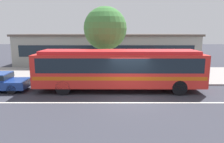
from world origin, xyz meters
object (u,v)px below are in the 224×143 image
(pedestrian_walking_along_curb, at_px, (184,67))
(street_tree_near_stop, at_px, (106,29))
(pedestrian_waiting_near_sign, at_px, (86,69))
(transit_bus, at_px, (120,67))
(pedestrian_standing_by_tree, at_px, (124,69))
(bus_stop_sign, at_px, (175,61))

(pedestrian_walking_along_curb, bearing_deg, street_tree_near_stop, 178.83)
(pedestrian_waiting_near_sign, xyz_separation_m, pedestrian_walking_along_curb, (8.38, 0.58, 0.08))
(transit_bus, distance_m, pedestrian_standing_by_tree, 3.02)
(pedestrian_waiting_near_sign, height_order, pedestrian_walking_along_curb, pedestrian_walking_along_curb)
(pedestrian_standing_by_tree, xyz_separation_m, street_tree_near_stop, (-1.46, 0.60, 3.30))
(pedestrian_standing_by_tree, relative_size, street_tree_near_stop, 0.27)
(pedestrian_walking_along_curb, height_order, bus_stop_sign, bus_stop_sign)
(pedestrian_walking_along_curb, distance_m, bus_stop_sign, 1.92)
(pedestrian_waiting_near_sign, relative_size, bus_stop_sign, 0.60)
(transit_bus, relative_size, pedestrian_walking_along_curb, 6.73)
(pedestrian_waiting_near_sign, height_order, street_tree_near_stop, street_tree_near_stop)
(pedestrian_waiting_near_sign, relative_size, street_tree_near_stop, 0.26)
(street_tree_near_stop, bearing_deg, pedestrian_waiting_near_sign, -156.91)
(transit_bus, xyz_separation_m, pedestrian_standing_by_tree, (0.38, 2.93, -0.61))
(pedestrian_walking_along_curb, height_order, pedestrian_standing_by_tree, pedestrian_walking_along_curb)
(street_tree_near_stop, bearing_deg, bus_stop_sign, -15.08)
(pedestrian_walking_along_curb, bearing_deg, pedestrian_standing_by_tree, -174.97)
(pedestrian_waiting_near_sign, height_order, pedestrian_standing_by_tree, pedestrian_standing_by_tree)
(pedestrian_waiting_near_sign, distance_m, pedestrian_walking_along_curb, 8.40)
(transit_bus, relative_size, pedestrian_waiting_near_sign, 7.29)
(pedestrian_waiting_near_sign, bearing_deg, pedestrian_walking_along_curb, 3.96)
(transit_bus, height_order, pedestrian_waiting_near_sign, transit_bus)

